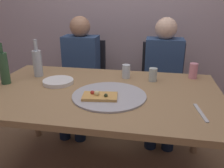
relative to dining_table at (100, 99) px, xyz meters
The scene contains 15 objects.
back_wall 1.50m from the dining_table, 90.00° to the left, with size 6.00×0.10×2.60m, color #B29EA3.
dining_table is the anchor object (origin of this frame).
pizza_tray 0.14m from the dining_table, 46.23° to the right, with size 0.49×0.49×0.01m, color #ADADB2.
pizza_slice_last 0.18m from the dining_table, 77.36° to the right, with size 0.23×0.16×0.05m.
wine_bottle 0.64m from the dining_table, 158.81° to the left, with size 0.07×0.07×0.30m.
beer_bottle 0.75m from the dining_table, behind, with size 0.07×0.07×0.31m.
tumbler_near 0.36m from the dining_table, 64.40° to the left, with size 0.06×0.06×0.11m, color silver.
tumbler_far 0.46m from the dining_table, 36.69° to the left, with size 0.06×0.06×0.10m, color #B7C6BC.
soda_can 0.79m from the dining_table, 30.50° to the left, with size 0.07×0.07×0.12m, color pink.
plate_stack 0.36m from the dining_table, 166.35° to the left, with size 0.23×0.23×0.03m, color white.
table_knife 0.68m from the dining_table, 19.41° to the right, with size 0.22×0.02×0.01m, color #B7B7BC.
chair_left 1.00m from the dining_table, 113.86° to the left, with size 0.44×0.44×0.90m.
chair_right 1.02m from the dining_table, 63.33° to the left, with size 0.44×0.44×0.90m.
guest_in_sweater 0.85m from the dining_table, 117.98° to the left, with size 0.36×0.56×1.17m.
guest_in_beanie 0.88m from the dining_table, 58.90° to the left, with size 0.36×0.56×1.17m.
Camera 1 is at (0.36, -1.47, 1.35)m, focal length 37.51 mm.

